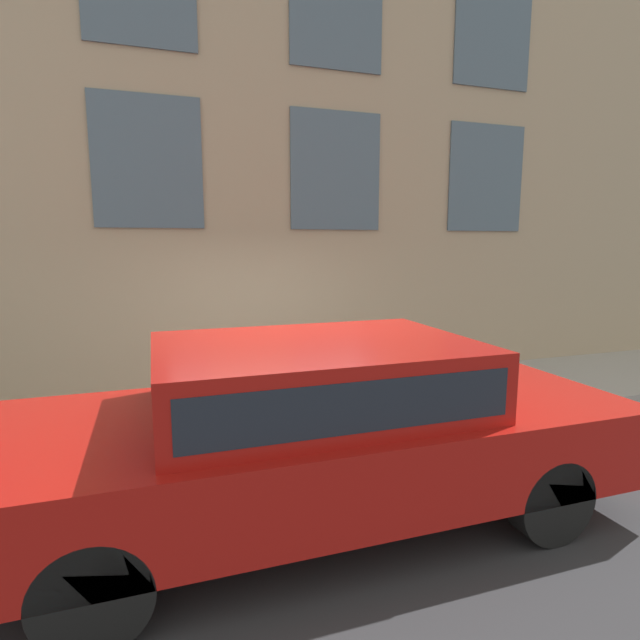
% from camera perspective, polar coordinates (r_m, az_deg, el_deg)
% --- Properties ---
extents(ground_plane, '(80.00, 80.00, 0.00)m').
position_cam_1_polar(ground_plane, '(5.80, -3.27, -15.01)').
color(ground_plane, '#2D2D30').
extents(sidewalk, '(2.32, 60.00, 0.17)m').
position_cam_1_polar(sidewalk, '(6.81, -5.90, -10.58)').
color(sidewalk, '#9E9B93').
rests_on(sidewalk, ground_plane).
extents(building_facade, '(0.33, 40.00, 9.94)m').
position_cam_1_polar(building_facade, '(8.15, -8.80, 27.52)').
color(building_facade, tan).
rests_on(building_facade, ground_plane).
extents(fire_hydrant, '(0.35, 0.46, 0.73)m').
position_cam_1_polar(fire_hydrant, '(5.98, -2.66, -8.69)').
color(fire_hydrant, gray).
rests_on(fire_hydrant, sidewalk).
extents(person, '(0.26, 0.17, 1.06)m').
position_cam_1_polar(person, '(6.49, 2.43, -4.87)').
color(person, '#726651').
rests_on(person, sidewalk).
extents(parked_car_red_near, '(2.03, 5.30, 1.54)m').
position_cam_1_polar(parked_car_red_near, '(4.24, -0.51, -11.48)').
color(parked_car_red_near, black).
rests_on(parked_car_red_near, ground_plane).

